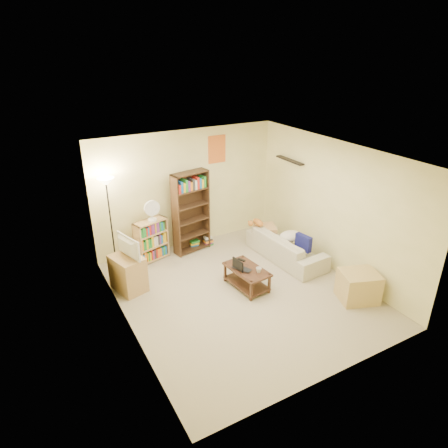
# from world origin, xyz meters

# --- Properties ---
(room) EXTENTS (4.50, 4.54, 2.52)m
(room) POSITION_xyz_m (0.00, 0.01, 1.62)
(room) COLOR #C5B694
(room) RESTS_ON ground
(sofa) EXTENTS (1.90, 0.93, 0.53)m
(sofa) POSITION_xyz_m (1.44, 0.63, 0.26)
(sofa) COLOR beige
(sofa) RESTS_ON ground
(navy_pillow) EXTENTS (0.16, 0.36, 0.31)m
(navy_pillow) POSITION_xyz_m (1.55, 0.24, 0.51)
(navy_pillow) COLOR navy
(navy_pillow) RESTS_ON sofa
(cream_blanket) EXTENTS (0.49, 0.35, 0.21)m
(cream_blanket) POSITION_xyz_m (1.57, 0.68, 0.45)
(cream_blanket) COLOR white
(cream_blanket) RESTS_ON sofa
(tabby_cat) EXTENTS (0.42, 0.17, 0.14)m
(tabby_cat) POSITION_xyz_m (1.16, 1.31, 0.60)
(tabby_cat) COLOR orange
(tabby_cat) RESTS_ON sofa
(coffee_table) EXTENTS (0.57, 0.92, 0.39)m
(coffee_table) POSITION_xyz_m (0.18, 0.12, 0.24)
(coffee_table) COLOR #462C1B
(coffee_table) RESTS_ON ground
(laptop) EXTENTS (0.54, 0.52, 0.03)m
(laptop) POSITION_xyz_m (0.13, 0.15, 0.40)
(laptop) COLOR black
(laptop) RESTS_ON coffee_table
(laptop_screen) EXTENTS (0.04, 0.29, 0.19)m
(laptop_screen) POSITION_xyz_m (0.00, 0.14, 0.50)
(laptop_screen) COLOR white
(laptop_screen) RESTS_ON laptop
(mug) EXTENTS (0.14, 0.14, 0.09)m
(mug) POSITION_xyz_m (0.29, -0.10, 0.43)
(mug) COLOR silver
(mug) RESTS_ON coffee_table
(tv_remote) EXTENTS (0.11, 0.16, 0.02)m
(tv_remote) POSITION_xyz_m (0.25, 0.41, 0.40)
(tv_remote) COLOR black
(tv_remote) RESTS_ON coffee_table
(tv_stand) EXTENTS (0.59, 0.71, 0.65)m
(tv_stand) POSITION_xyz_m (-1.70, 1.08, 0.33)
(tv_stand) COLOR tan
(tv_stand) RESTS_ON ground
(television) EXTENTS (0.70, 0.43, 0.38)m
(television) POSITION_xyz_m (-1.70, 1.08, 0.84)
(television) COLOR black
(television) RESTS_ON tv_stand
(tall_bookshelf) EXTENTS (0.81, 0.40, 1.73)m
(tall_bookshelf) POSITION_xyz_m (-0.08, 1.89, 0.92)
(tall_bookshelf) COLOR #402918
(tall_bookshelf) RESTS_ON ground
(short_bookshelf) EXTENTS (0.72, 0.44, 0.86)m
(short_bookshelf) POSITION_xyz_m (-0.96, 1.92, 0.43)
(short_bookshelf) COLOR #DBB66A
(short_bookshelf) RESTS_ON ground
(desk_fan) EXTENTS (0.31, 0.17, 0.43)m
(desk_fan) POSITION_xyz_m (-0.91, 1.87, 1.10)
(desk_fan) COLOR white
(desk_fan) RESTS_ON short_bookshelf
(floor_lamp) EXTENTS (0.31, 0.31, 1.84)m
(floor_lamp) POSITION_xyz_m (-1.69, 1.99, 1.46)
(floor_lamp) COLOR black
(floor_lamp) RESTS_ON ground
(side_table) EXTENTS (0.57, 0.57, 0.50)m
(side_table) POSITION_xyz_m (1.34, 1.26, 0.25)
(side_table) COLOR tan
(side_table) RESTS_ON ground
(end_cabinet) EXTENTS (0.77, 0.70, 0.52)m
(end_cabinet) POSITION_xyz_m (1.65, -1.13, 0.26)
(end_cabinet) COLOR #DEBF6C
(end_cabinet) RESTS_ON ground
(book_stacks) EXTENTS (0.51, 0.21, 0.21)m
(book_stacks) POSITION_xyz_m (0.17, 1.95, 0.10)
(book_stacks) COLOR red
(book_stacks) RESTS_ON ground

